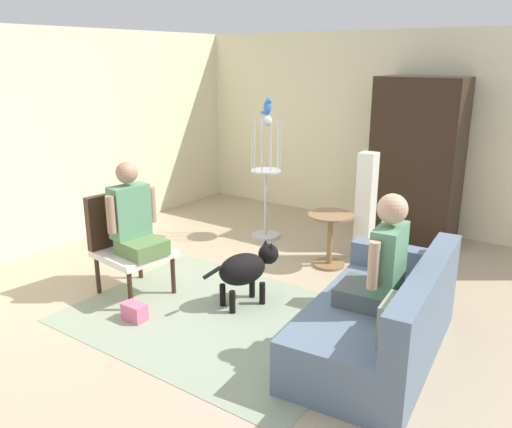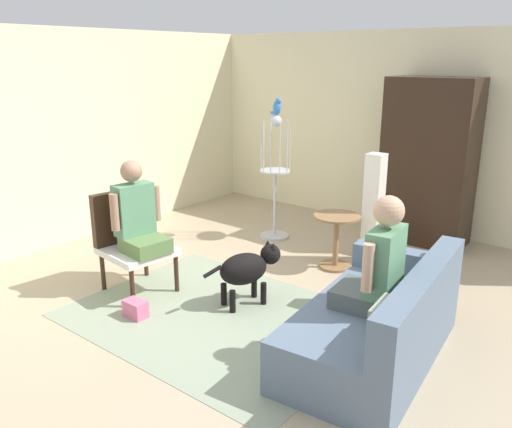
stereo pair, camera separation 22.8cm
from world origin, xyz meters
TOP-DOWN VIEW (x-y plane):
  - ground_plane at (0.00, 0.00)m, footprint 7.88×7.88m
  - back_wall at (0.00, 3.34)m, footprint 6.50×0.12m
  - left_wall at (-3.01, 0.30)m, footprint 0.12×7.17m
  - area_rug at (-0.19, -0.13)m, footprint 2.51×1.91m
  - couch at (1.19, 0.14)m, footprint 1.05×1.80m
  - armchair at (-1.29, -0.18)m, footprint 0.71×0.66m
  - person_on_couch at (1.16, 0.11)m, footprint 0.48×0.55m
  - person_on_armchair at (-1.12, -0.20)m, footprint 0.49×0.52m
  - round_end_table at (0.05, 1.50)m, footprint 0.49×0.49m
  - dog at (-0.15, 0.23)m, footprint 0.44×0.74m
  - bird_cage_stand at (-1.06, 1.89)m, footprint 0.37×0.37m
  - parrot at (-1.05, 1.89)m, footprint 0.17×0.10m
  - column_lamp at (0.27, 1.89)m, footprint 0.20×0.20m
  - armoire_cabinet at (0.45, 2.93)m, footprint 1.02×0.56m
  - handbag at (-0.76, -0.58)m, footprint 0.21×0.13m

SIDE VIEW (x-z plane):
  - ground_plane at x=0.00m, z-range 0.00..0.00m
  - area_rug at x=-0.19m, z-range 0.00..0.01m
  - handbag at x=-0.76m, z-range 0.00..0.15m
  - couch at x=1.19m, z-range -0.11..0.67m
  - round_end_table at x=0.05m, z-range 0.06..0.65m
  - dog at x=-0.15m, z-range 0.07..0.64m
  - armchair at x=-1.29m, z-range 0.06..1.02m
  - column_lamp at x=0.27m, z-range -0.01..1.21m
  - bird_cage_stand at x=-1.06m, z-range -0.04..1.49m
  - person_on_couch at x=1.16m, z-range 0.33..1.20m
  - person_on_armchair at x=-1.12m, z-range 0.35..1.20m
  - armoire_cabinet at x=0.45m, z-range 0.00..1.98m
  - back_wall at x=0.00m, z-range 0.00..2.53m
  - left_wall at x=-3.01m, z-range 0.00..2.53m
  - parrot at x=-1.05m, z-range 1.53..1.73m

